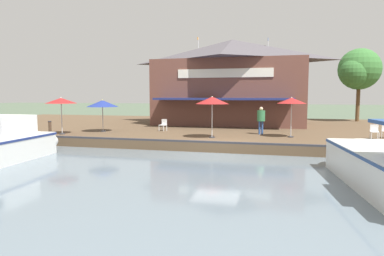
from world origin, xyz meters
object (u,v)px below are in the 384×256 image
patio_umbrella_mid_patio_left (212,100)px  person_at_quay_edge (261,117)px  patio_umbrella_far_corner (102,104)px  cafe_chair_facing_river (163,124)px  tree_upstream_bank (358,70)px  patio_umbrella_back_row (61,101)px  cafe_chair_back_row_seat (375,131)px  mooring_post (50,129)px  waterfront_restaurant (232,81)px  patio_umbrella_mid_patio_right (292,101)px

patio_umbrella_mid_patio_left → person_at_quay_edge: size_ratio=1.40×
patio_umbrella_far_corner → cafe_chair_facing_river: 4.56m
tree_upstream_bank → patio_umbrella_mid_patio_left: bearing=-34.3°
patio_umbrella_back_row → cafe_chair_back_row_seat: (-2.51, 19.48, -1.75)m
cafe_chair_facing_river → person_at_quay_edge: bearing=85.7°
cafe_chair_facing_river → tree_upstream_bank: (-13.38, 15.51, 4.56)m
patio_umbrella_mid_patio_left → person_at_quay_edge: 3.99m
patio_umbrella_far_corner → cafe_chair_back_row_seat: bearing=91.2°
patio_umbrella_back_row → mooring_post: (1.36, 0.10, -1.72)m
waterfront_restaurant → cafe_chair_facing_river: waterfront_restaurant is taller
patio_umbrella_mid_patio_right → mooring_post: 15.09m
patio_umbrella_mid_patio_right → patio_umbrella_mid_patio_left: patio_umbrella_mid_patio_left is taller
tree_upstream_bank → patio_umbrella_back_row: bearing=-51.2°
patio_umbrella_mid_patio_right → cafe_chair_facing_river: size_ratio=2.92×
patio_umbrella_back_row → mooring_post: patio_umbrella_back_row is taller
patio_umbrella_far_corner → tree_upstream_bank: size_ratio=0.32×
patio_umbrella_back_row → cafe_chair_facing_river: (-3.77, 5.80, -1.75)m
patio_umbrella_back_row → tree_upstream_bank: bearing=128.8°
mooring_post → tree_upstream_bank: 28.51m
patio_umbrella_mid_patio_left → cafe_chair_facing_river: bearing=-126.8°
patio_umbrella_mid_patio_right → person_at_quay_edge: (-1.15, -1.88, -1.09)m
patio_umbrella_far_corner → waterfront_restaurant: bearing=141.7°
cafe_chair_back_row_seat → person_at_quay_edge: bearing=-96.3°
cafe_chair_facing_river → person_at_quay_edge: size_ratio=0.47×
cafe_chair_facing_river → tree_upstream_bank: tree_upstream_bank is taller
patio_umbrella_mid_patio_left → cafe_chair_back_row_seat: patio_umbrella_mid_patio_left is taller
patio_umbrella_mid_patio_right → person_at_quay_edge: size_ratio=1.36×
waterfront_restaurant → patio_umbrella_back_row: waterfront_restaurant is taller
patio_umbrella_far_corner → tree_upstream_bank: 24.78m
patio_umbrella_back_row → person_at_quay_edge: bearing=104.2°
patio_umbrella_mid_patio_left → mooring_post: 10.28m
waterfront_restaurant → patio_umbrella_mid_patio_left: waterfront_restaurant is taller
patio_umbrella_far_corner → cafe_chair_facing_river: bearing=112.3°
patio_umbrella_mid_patio_right → cafe_chair_facing_river: patio_umbrella_mid_patio_right is taller
patio_umbrella_far_corner → person_at_quay_edge: patio_umbrella_far_corner is taller
patio_umbrella_mid_patio_left → cafe_chair_back_row_seat: size_ratio=2.99×
waterfront_restaurant → cafe_chair_facing_river: size_ratio=15.82×
patio_umbrella_mid_patio_right → patio_umbrella_far_corner: bearing=-90.2°
patio_umbrella_back_row → patio_umbrella_mid_patio_left: patio_umbrella_mid_patio_left is taller
patio_umbrella_far_corner → cafe_chair_back_row_seat: size_ratio=2.68×
cafe_chair_facing_river → patio_umbrella_mid_patio_right: bearing=79.3°
person_at_quay_edge → waterfront_restaurant: bearing=-160.0°
patio_umbrella_mid_patio_right → person_at_quay_edge: patio_umbrella_mid_patio_right is taller
patio_umbrella_mid_patio_left → tree_upstream_bank: bearing=145.7°
patio_umbrella_back_row → person_at_quay_edge: size_ratio=1.35×
patio_umbrella_back_row → cafe_chair_back_row_seat: size_ratio=2.89×
patio_umbrella_far_corner → patio_umbrella_mid_patio_left: (1.54, 8.21, 0.27)m
waterfront_restaurant → patio_umbrella_back_row: 15.48m
cafe_chair_back_row_seat → person_at_quay_edge: size_ratio=0.47×
patio_umbrella_mid_patio_left → tree_upstream_bank: size_ratio=0.35×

